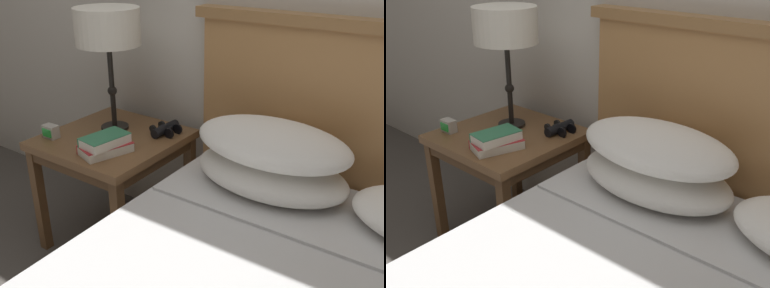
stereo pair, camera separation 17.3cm
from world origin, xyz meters
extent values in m
cube|color=brown|center=(-0.63, 0.62, 0.55)|extent=(0.58, 0.58, 0.04)
cube|color=brown|center=(-0.63, 0.62, 0.51)|extent=(0.55, 0.55, 0.05)
cube|color=brown|center=(-0.88, 0.36, 0.27)|extent=(0.04, 0.04, 0.53)
cube|color=brown|center=(-0.37, 0.36, 0.27)|extent=(0.04, 0.04, 0.53)
cube|color=brown|center=(-0.88, 0.87, 0.27)|extent=(0.04, 0.04, 0.53)
cube|color=brown|center=(-0.37, 0.87, 0.27)|extent=(0.04, 0.04, 0.53)
cube|color=silver|center=(0.43, 0.57, 0.51)|extent=(1.35, 0.28, 0.01)
cube|color=#AD7A47|center=(0.43, 0.92, 0.55)|extent=(1.48, 0.06, 1.10)
ellipsoid|color=white|center=(0.13, 0.68, 0.58)|extent=(0.60, 0.36, 0.15)
ellipsoid|color=white|center=(0.13, 0.68, 0.70)|extent=(0.60, 0.36, 0.15)
cylinder|color=black|center=(-0.68, 0.69, 0.58)|extent=(0.13, 0.13, 0.01)
cylinder|color=black|center=(-0.68, 0.69, 0.78)|extent=(0.02, 0.02, 0.39)
sphere|color=black|center=(-0.68, 0.69, 0.76)|extent=(0.04, 0.04, 0.04)
cylinder|color=silver|center=(-0.68, 0.69, 1.05)|extent=(0.29, 0.29, 0.16)
cube|color=silver|center=(-0.52, 0.47, 0.59)|extent=(0.18, 0.23, 0.04)
cube|color=#B2282D|center=(-0.52, 0.47, 0.61)|extent=(0.18, 0.24, 0.00)
cube|color=#B2282D|center=(-0.58, 0.49, 0.59)|extent=(0.07, 0.20, 0.04)
cube|color=silver|center=(-0.52, 0.47, 0.63)|extent=(0.14, 0.20, 0.04)
cube|color=#337F56|center=(-0.52, 0.47, 0.65)|extent=(0.14, 0.21, 0.00)
cube|color=#337F56|center=(-0.58, 0.47, 0.63)|extent=(0.03, 0.19, 0.04)
cylinder|color=black|center=(-0.45, 0.75, 0.59)|extent=(0.05, 0.10, 0.04)
cylinder|color=black|center=(-0.40, 0.75, 0.59)|extent=(0.05, 0.01, 0.05)
cylinder|color=black|center=(-0.50, 0.75, 0.59)|extent=(0.04, 0.01, 0.04)
cylinder|color=black|center=(-0.45, 0.81, 0.59)|extent=(0.05, 0.10, 0.04)
cylinder|color=black|center=(-0.40, 0.81, 0.59)|extent=(0.05, 0.01, 0.05)
cylinder|color=black|center=(-0.49, 0.81, 0.59)|extent=(0.04, 0.01, 0.04)
cube|color=black|center=(-0.45, 0.78, 0.60)|extent=(0.06, 0.04, 0.01)
cylinder|color=black|center=(-0.45, 0.78, 0.60)|extent=(0.02, 0.01, 0.02)
cube|color=#B7B2A8|center=(-0.85, 0.45, 0.60)|extent=(0.07, 0.04, 0.06)
cube|color=green|center=(-0.85, 0.42, 0.60)|extent=(0.06, 0.00, 0.04)
camera|label=1|loc=(0.74, -0.74, 1.38)|focal=42.00mm
camera|label=2|loc=(0.88, -0.63, 1.38)|focal=42.00mm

